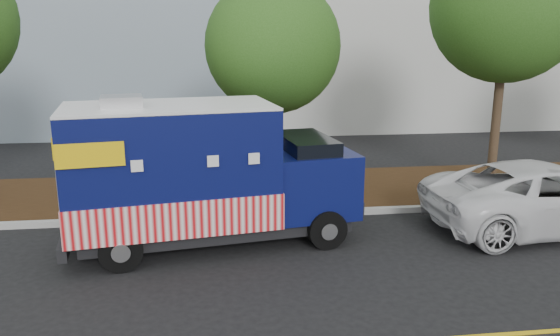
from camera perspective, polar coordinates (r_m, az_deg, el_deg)
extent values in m
plane|color=black|center=(12.40, -1.85, -7.40)|extent=(120.00, 120.00, 0.00)
cube|color=#9E9E99|center=(13.68, -2.39, -4.97)|extent=(120.00, 0.18, 0.15)
cube|color=black|center=(15.68, -3.03, -2.47)|extent=(120.00, 4.00, 0.15)
cylinder|color=#38281C|center=(15.66, -0.73, 3.30)|extent=(0.26, 0.26, 3.21)
sphere|color=#285417|center=(15.38, -0.76, 12.64)|extent=(3.74, 3.74, 3.74)
cylinder|color=#38281C|center=(17.09, 21.66, 4.83)|extent=(0.26, 0.26, 4.16)
sphere|color=#285417|center=(16.92, 22.66, 15.35)|extent=(4.23, 4.23, 4.23)
cube|color=#473828|center=(13.77, -18.91, -0.73)|extent=(0.06, 0.06, 2.40)
cube|color=black|center=(12.19, -6.72, -5.74)|extent=(5.89, 2.76, 0.28)
cube|color=#0A1048|center=(11.70, -11.32, 0.36)|extent=(4.55, 2.94, 2.43)
cube|color=red|center=(11.93, -11.12, -3.66)|extent=(4.60, 3.01, 0.76)
cube|color=white|center=(11.47, -11.61, 6.35)|extent=(4.55, 2.94, 0.06)
cube|color=#B7B7BA|center=(11.43, -16.23, 6.72)|extent=(0.92, 0.92, 0.22)
cube|color=#0A1048|center=(12.42, 2.89, -1.22)|extent=(2.13, 2.42, 1.42)
cube|color=black|center=(12.24, 2.70, 1.82)|extent=(1.30, 2.10, 0.66)
cube|color=black|center=(12.87, 6.79, -2.96)|extent=(0.39, 2.01, 0.30)
cube|color=black|center=(12.14, -21.34, -6.60)|extent=(0.52, 2.28, 0.28)
cube|color=#B7B7BA|center=(11.73, -21.81, -0.10)|extent=(0.32, 1.81, 1.92)
cube|color=#B7B7BA|center=(12.88, -10.43, 1.89)|extent=(1.81, 0.32, 1.11)
cube|color=yellow|center=(10.39, -19.26, 1.26)|extent=(1.20, 0.20, 0.46)
cube|color=yellow|center=(12.75, -18.70, 3.57)|extent=(1.20, 0.20, 0.46)
cylinder|color=black|center=(11.79, 4.91, -6.40)|extent=(0.88, 0.41, 0.85)
cylinder|color=black|center=(13.63, 1.86, -3.49)|extent=(0.88, 0.41, 0.85)
cylinder|color=black|center=(11.11, -16.30, -8.26)|extent=(0.88, 0.41, 0.85)
cylinder|color=black|center=(13.05, -16.28, -4.89)|extent=(0.88, 0.41, 0.85)
imported|color=silver|center=(14.21, 26.20, -2.69)|extent=(5.83, 2.91, 1.59)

